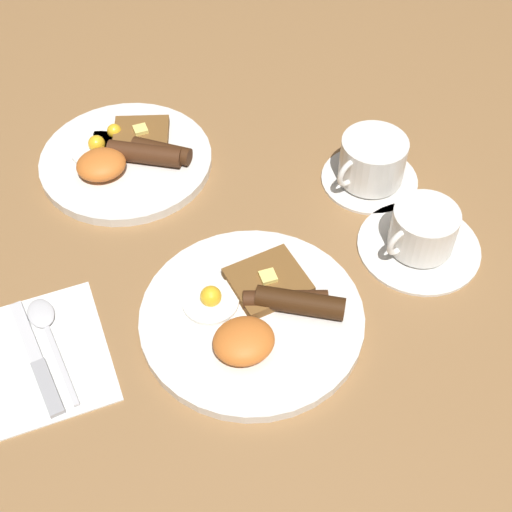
% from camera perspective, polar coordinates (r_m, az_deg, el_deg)
% --- Properties ---
extents(ground_plane, '(3.00, 3.00, 0.00)m').
position_cam_1_polar(ground_plane, '(0.90, -0.34, -5.25)').
color(ground_plane, olive).
extents(breakfast_plate_near, '(0.28, 0.28, 0.05)m').
position_cam_1_polar(breakfast_plate_near, '(0.89, -0.11, -4.80)').
color(breakfast_plate_near, silver).
rests_on(breakfast_plate_near, ground_plane).
extents(breakfast_plate_far, '(0.26, 0.26, 0.05)m').
position_cam_1_polar(breakfast_plate_far, '(1.09, -10.36, 7.77)').
color(breakfast_plate_far, silver).
rests_on(breakfast_plate_far, ground_plane).
extents(teacup_near, '(0.17, 0.17, 0.07)m').
position_cam_1_polar(teacup_near, '(0.97, 13.11, 1.70)').
color(teacup_near, silver).
rests_on(teacup_near, ground_plane).
extents(teacup_far, '(0.14, 0.14, 0.08)m').
position_cam_1_polar(teacup_far, '(1.05, 9.23, 7.32)').
color(teacup_far, silver).
rests_on(teacup_far, ground_plane).
extents(napkin, '(0.15, 0.19, 0.01)m').
position_cam_1_polar(napkin, '(0.90, -16.44, -7.61)').
color(napkin, white).
rests_on(napkin, ground_plane).
extents(knife, '(0.04, 0.18, 0.01)m').
position_cam_1_polar(knife, '(0.89, -17.06, -8.15)').
color(knife, silver).
rests_on(knife, napkin).
extents(spoon, '(0.04, 0.17, 0.01)m').
position_cam_1_polar(spoon, '(0.92, -16.53, -5.24)').
color(spoon, silver).
rests_on(spoon, napkin).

